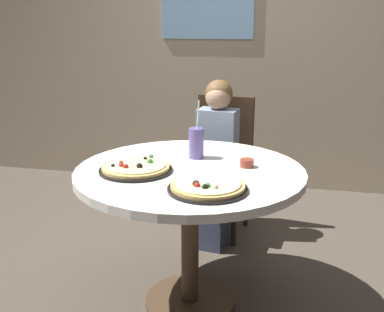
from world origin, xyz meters
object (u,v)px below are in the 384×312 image
chair_wooden (221,157)px  diner_child (214,171)px  dining_table (190,189)px  sauce_bowl (247,163)px  pizza_cheese (208,187)px  soda_cup (196,143)px  pizza_veggie (136,168)px

chair_wooden → diner_child: (-0.02, -0.18, -0.05)m
dining_table → sauce_bowl: sauce_bowl is taller
dining_table → chair_wooden: (0.01, 0.97, -0.11)m
pizza_cheese → soda_cup: size_ratio=1.13×
dining_table → diner_child: diner_child is taller
diner_child → pizza_veggie: 0.96m
chair_wooden → pizza_cheese: bearing=-84.2°
chair_wooden → soda_cup: 0.84m
chair_wooden → sauce_bowl: bearing=-73.7°
pizza_veggie → dining_table: bearing=21.1°
soda_cup → pizza_veggie: bearing=-130.2°
diner_child → sauce_bowl: size_ratio=15.46×
chair_wooden → pizza_veggie: size_ratio=2.68×
dining_table → soda_cup: (-0.01, 0.19, 0.19)m
pizza_veggie → chair_wooden: bearing=76.3°
pizza_veggie → soda_cup: 0.38m
pizza_cheese → soda_cup: bearing=107.5°
pizza_veggie → pizza_cheese: size_ratio=1.02×
pizza_cheese → sauce_bowl: bearing=70.3°
diner_child → sauce_bowl: (0.28, -0.70, 0.29)m
diner_child → pizza_veggie: diner_child is taller
dining_table → pizza_veggie: (-0.25, -0.09, 0.12)m
diner_child → pizza_veggie: bearing=-104.9°
diner_child → soda_cup: diner_child is taller
diner_child → pizza_cheese: diner_child is taller
pizza_cheese → sauce_bowl: 0.39m
soda_cup → chair_wooden: bearing=88.6°
diner_child → sauce_bowl: 0.81m
pizza_cheese → soda_cup: soda_cup is taller
chair_wooden → soda_cup: size_ratio=3.10×
pizza_veggie → soda_cup: bearing=49.8°
chair_wooden → diner_child: 0.19m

